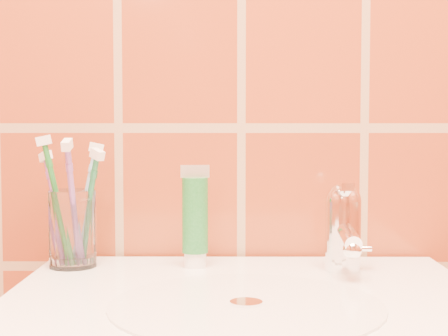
{
  "coord_description": "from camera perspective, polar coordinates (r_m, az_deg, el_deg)",
  "views": [
    {
      "loc": [
        -0.02,
        0.18,
        1.05
      ],
      "look_at": [
        -0.03,
        1.08,
        0.99
      ],
      "focal_mm": 55.0,
      "sensor_mm": 36.0,
      "label": 1
    }
  ],
  "objects": [
    {
      "name": "toothbrush_1",
      "position": [
        0.98,
        -11.51,
        -3.0
      ],
      "size": [
        0.08,
        0.07,
        0.18
      ],
      "primitive_type": null,
      "rotation": [
        0.21,
        0.0,
        1.76
      ],
      "color": "#76A9D3",
      "rests_on": "glass_tumbler"
    },
    {
      "name": "toothbrush_3",
      "position": [
        0.96,
        -11.28,
        -3.37
      ],
      "size": [
        0.12,
        0.11,
        0.18
      ],
      "primitive_type": null,
      "rotation": [
        0.3,
        0.0,
        0.83
      ],
      "color": "#1B683D",
      "rests_on": "glass_tumbler"
    },
    {
      "name": "toothbrush_4",
      "position": [
        0.94,
        -12.42,
        -3.08
      ],
      "size": [
        0.03,
        0.13,
        0.2
      ],
      "primitive_type": null,
      "rotation": [
        0.3,
        0.0,
        -0.04
      ],
      "color": "#7B499D",
      "rests_on": "glass_tumbler"
    },
    {
      "name": "toothpaste_tube",
      "position": [
        0.95,
        -2.42,
        -4.31
      ],
      "size": [
        0.04,
        0.04,
        0.14
      ],
      "rotation": [
        0.0,
        0.0,
        0.1
      ],
      "color": "white",
      "rests_on": "pedestal_sink"
    },
    {
      "name": "faucet",
      "position": [
        0.93,
        9.9,
        -4.63
      ],
      "size": [
        0.05,
        0.11,
        0.12
      ],
      "color": "white",
      "rests_on": "pedestal_sink"
    },
    {
      "name": "toothbrush_2",
      "position": [
        0.99,
        -13.77,
        -3.33
      ],
      "size": [
        0.13,
        0.13,
        0.18
      ],
      "primitive_type": null,
      "rotation": [
        0.35,
        0.0,
        -2.36
      ],
      "color": "#7F4089",
      "rests_on": "glass_tumbler"
    },
    {
      "name": "toothbrush_0",
      "position": [
        0.96,
        -13.62,
        -2.82
      ],
      "size": [
        0.08,
        0.07,
        0.19
      ],
      "primitive_type": null,
      "rotation": [
        0.21,
        0.0,
        -1.4
      ],
      "color": "#1D6D28",
      "rests_on": "glass_tumbler"
    },
    {
      "name": "glass_tumbler",
      "position": [
        0.97,
        -12.49,
        -4.94
      ],
      "size": [
        0.07,
        0.07,
        0.11
      ],
      "primitive_type": "cylinder",
      "rotation": [
        0.0,
        0.0,
        -0.09
      ],
      "color": "white",
      "rests_on": "pedestal_sink"
    }
  ]
}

